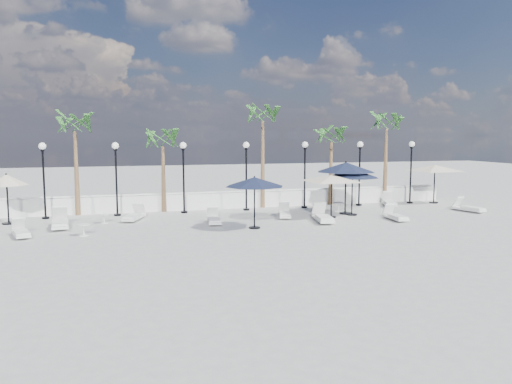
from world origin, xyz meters
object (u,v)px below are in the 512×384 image
object	(u,v)px
lounger_3	(214,219)
parasol_navy_right	(353,173)
lounger_5	(285,213)
parasol_cream_sq_a	(332,175)
parasol_navy_left	(254,182)
lounger_2	(134,216)
parasol_navy_mid	(346,168)
parasol_cream_sq_b	(435,165)
lounger_1	(21,232)
parasol_cream_small	(6,181)
lounger_6	(395,216)
lounger_0	(60,222)
lounger_7	(469,208)
lounger_4	(323,217)
lounger_8	(389,202)

from	to	relation	value
lounger_3	parasol_navy_right	distance (m)	7.80
lounger_5	parasol_cream_sq_a	size ratio (longest dim) A/B	0.39
lounger_5	parasol_navy_left	size ratio (longest dim) A/B	0.69
lounger_2	parasol_navy_left	distance (m)	6.60
lounger_3	parasol_navy_left	bearing A→B (deg)	-40.17
lounger_3	parasol_navy_mid	distance (m)	7.78
parasol_cream_sq_a	parasol_cream_sq_b	xyz separation A→B (m)	(8.45, 3.30, 0.18)
lounger_1	parasol_cream_small	world-z (taller)	parasol_cream_small
lounger_6	parasol_navy_mid	distance (m)	3.73
lounger_0	lounger_6	world-z (taller)	lounger_0
lounger_7	parasol_navy_right	distance (m)	7.07
lounger_3	lounger_4	bearing A→B (deg)	-4.65
lounger_5	lounger_0	bearing A→B (deg)	-163.38
parasol_cream_sq_b	lounger_2	bearing A→B (deg)	-175.49
lounger_2	parasol_navy_mid	world-z (taller)	parasol_navy_mid
lounger_4	parasol_navy_left	world-z (taller)	parasol_navy_left
lounger_0	lounger_4	bearing A→B (deg)	-13.84
lounger_0	parasol_cream_sq_b	size ratio (longest dim) A/B	0.43
lounger_3	lounger_8	distance (m)	11.64
lounger_1	lounger_5	xyz separation A→B (m)	(12.15, 1.65, 0.01)
lounger_7	lounger_1	bearing A→B (deg)	167.49
lounger_3	parasol_cream_sq_a	world-z (taller)	parasol_cream_sq_a
lounger_7	parasol_navy_right	bearing A→B (deg)	159.67
lounger_3	lounger_6	size ratio (longest dim) A/B	1.02
lounger_0	parasol_cream_sq_b	xyz separation A→B (m)	(21.54, 2.61, 2.08)
lounger_0	lounger_7	distance (m)	21.23
lounger_3	lounger_4	xyz separation A→B (m)	(5.18, -1.01, 0.04)
parasol_navy_mid	parasol_cream_small	bearing A→B (deg)	174.50
lounger_0	parasol_cream_sq_a	size ratio (longest dim) A/B	0.46
lounger_0	parasol_navy_right	size ratio (longest dim) A/B	0.79
parasol_cream_sq_a	parasol_cream_small	bearing A→B (deg)	170.86
lounger_7	parasol_navy_mid	xyz separation A→B (m)	(-6.89, 1.20, 2.26)
lounger_1	parasol_navy_mid	size ratio (longest dim) A/B	0.57
lounger_8	lounger_0	bearing A→B (deg)	-151.71
lounger_2	parasol_cream_small	distance (m)	6.10
lounger_4	lounger_6	distance (m)	3.71
lounger_7	parasol_navy_mid	distance (m)	7.35
lounger_3	lounger_8	xyz separation A→B (m)	(11.24, 3.03, 0.02)
lounger_4	parasol_cream_small	distance (m)	15.14
lounger_2	parasol_cream_sq_b	world-z (taller)	parasol_cream_sq_b
lounger_8	parasol_navy_mid	distance (m)	4.90
parasol_navy_left	parasol_cream_sq_a	distance (m)	4.94
lounger_1	lounger_8	size ratio (longest dim) A/B	0.89
lounger_5	parasol_cream_sq_b	bearing A→B (deg)	30.75
lounger_2	parasol_cream_small	xyz separation A→B (m)	(-5.78, 0.64, 1.83)
lounger_0	lounger_8	size ratio (longest dim) A/B	1.08
parasol_navy_right	parasol_cream_sq_b	xyz separation A→B (m)	(7.08, 2.89, 0.15)
parasol_navy_right	parasol_cream_sq_a	world-z (taller)	parasol_navy_right
lounger_1	parasol_navy_left	world-z (taller)	parasol_navy_left
lounger_8	parasol_cream_sq_a	bearing A→B (deg)	-129.07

